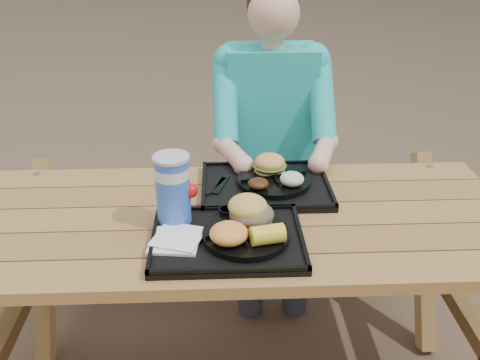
{
  "coord_description": "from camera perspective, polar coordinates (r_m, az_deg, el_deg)",
  "views": [
    {
      "loc": [
        -0.06,
        -1.49,
        1.64
      ],
      "look_at": [
        0.0,
        0.0,
        0.88
      ],
      "focal_mm": 40.0,
      "sensor_mm": 36.0,
      "label": 1
    }
  ],
  "objects": [
    {
      "name": "picnic_table",
      "position": [
        1.96,
        0.0,
        -13.25
      ],
      "size": [
        1.8,
        1.49,
        0.75
      ],
      "primitive_type": null,
      "color": "#999999",
      "rests_on": "ground"
    },
    {
      "name": "tray_near",
      "position": [
        1.6,
        -1.34,
        -6.42
      ],
      "size": [
        0.45,
        0.35,
        0.02
      ],
      "primitive_type": "cube",
      "color": "black",
      "rests_on": "picnic_table"
    },
    {
      "name": "tray_far",
      "position": [
        1.9,
        2.74,
        -0.74
      ],
      "size": [
        0.45,
        0.35,
        0.02
      ],
      "primitive_type": "cube",
      "color": "black",
      "rests_on": "picnic_table"
    },
    {
      "name": "plate_near",
      "position": [
        1.59,
        0.65,
        -5.87
      ],
      "size": [
        0.26,
        0.26,
        0.02
      ],
      "primitive_type": "cylinder",
      "color": "black",
      "rests_on": "tray_near"
    },
    {
      "name": "plate_far",
      "position": [
        1.9,
        3.63,
        -0.05
      ],
      "size": [
        0.26,
        0.26,
        0.02
      ],
      "primitive_type": "cylinder",
      "color": "black",
      "rests_on": "tray_far"
    },
    {
      "name": "napkin_stack",
      "position": [
        1.58,
        -6.97,
        -6.36
      ],
      "size": [
        0.16,
        0.16,
        0.02
      ],
      "primitive_type": "cube",
      "rotation": [
        0.0,
        0.0,
        -0.11
      ],
      "color": "white",
      "rests_on": "tray_near"
    },
    {
      "name": "soda_cup",
      "position": [
        1.64,
        -7.16,
        -1.14
      ],
      "size": [
        0.1,
        0.1,
        0.21
      ],
      "primitive_type": "cylinder",
      "color": "blue",
      "rests_on": "tray_near"
    },
    {
      "name": "condiment_bbq",
      "position": [
        1.69,
        -1.37,
        -3.54
      ],
      "size": [
        0.05,
        0.05,
        0.03
      ],
      "primitive_type": "cylinder",
      "color": "black",
      "rests_on": "tray_near"
    },
    {
      "name": "condiment_mustard",
      "position": [
        1.71,
        0.65,
        -3.2
      ],
      "size": [
        0.04,
        0.04,
        0.03
      ],
      "primitive_type": "cylinder",
      "color": "yellow",
      "rests_on": "tray_near"
    },
    {
      "name": "sandwich",
      "position": [
        1.6,
        1.27,
        -2.48
      ],
      "size": [
        0.13,
        0.13,
        0.13
      ],
      "primitive_type": null,
      "color": "gold",
      "rests_on": "plate_near"
    },
    {
      "name": "mac_cheese",
      "position": [
        1.53,
        -1.19,
        -5.71
      ],
      "size": [
        0.11,
        0.11,
        0.06
      ],
      "primitive_type": "ellipsoid",
      "color": "#FFA843",
      "rests_on": "plate_near"
    },
    {
      "name": "corn_cob",
      "position": [
        1.52,
        2.95,
        -5.83
      ],
      "size": [
        0.11,
        0.11,
        0.06
      ],
      "primitive_type": null,
      "rotation": [
        0.0,
        0.0,
        0.2
      ],
      "color": "yellow",
      "rests_on": "plate_near"
    },
    {
      "name": "cutlery_far",
      "position": [
        1.88,
        -2.06,
        -0.5
      ],
      "size": [
        0.07,
        0.14,
        0.01
      ],
      "primitive_type": "cube",
      "rotation": [
        0.0,
        0.0,
        -0.31
      ],
      "color": "black",
      "rests_on": "tray_far"
    },
    {
      "name": "burger",
      "position": [
        1.92,
        3.2,
        2.29
      ],
      "size": [
        0.11,
        0.11,
        0.1
      ],
      "primitive_type": null,
      "color": "#EBA152",
      "rests_on": "plate_far"
    },
    {
      "name": "baked_beans",
      "position": [
        1.82,
        1.96,
        -0.38
      ],
      "size": [
        0.07,
        0.07,
        0.03
      ],
      "primitive_type": "ellipsoid",
      "color": "#48220E",
      "rests_on": "plate_far"
    },
    {
      "name": "potato_salad",
      "position": [
        1.84,
        5.56,
        0.12
      ],
      "size": [
        0.08,
        0.08,
        0.05
      ],
      "primitive_type": "ellipsoid",
      "color": "beige",
      "rests_on": "plate_far"
    },
    {
      "name": "diner",
      "position": [
        2.43,
        3.17,
        2.59
      ],
      "size": [
        0.48,
        0.84,
        1.28
      ],
      "primitive_type": null,
      "color": "#1B91BD",
      "rests_on": "ground"
    }
  ]
}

